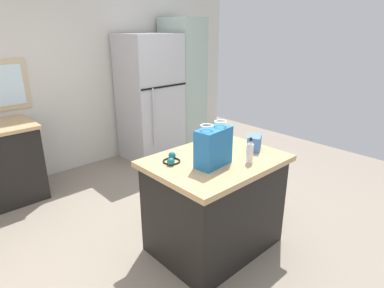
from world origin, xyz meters
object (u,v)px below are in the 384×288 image
Objects in this scene: small_box at (254,143)px; shopping_bag at (213,147)px; ear_defenders at (171,159)px; tall_cabinet at (183,86)px; refrigerator at (150,98)px; bottle at (250,152)px; kitchen_island at (215,203)px.

shopping_bag is at bearing 177.87° from small_box.
ear_defenders is (-0.21, 0.28, -0.14)m from shopping_bag.
tall_cabinet is at bearing 53.70° from shopping_bag.
small_box is (0.52, -0.02, -0.09)m from shopping_bag.
refrigerator reaches higher than bottle.
refrigerator is (0.92, 2.22, 0.48)m from kitchen_island.
ear_defenders is at bearing 148.95° from kitchen_island.
kitchen_island is 0.61m from bottle.
tall_cabinet is at bearing 59.96° from bottle.
ear_defenders is (-0.47, 0.45, -0.07)m from bottle.
ear_defenders reaches higher than kitchen_island.
bottle reaches higher than ear_defenders.
shopping_bag is (-1.69, -2.30, 0.01)m from tall_cabinet.
kitchen_island is 7.58× the size of small_box.
refrigerator reaches higher than shopping_bag.
tall_cabinet reaches higher than shopping_bag.
bottle reaches higher than small_box.
refrigerator reaches higher than kitchen_island.
refrigerator reaches higher than ear_defenders.
kitchen_island is 0.65m from small_box.
shopping_bag is (-1.04, -2.30, 0.12)m from refrigerator.
small_box is at bearing -2.13° from shopping_bag.
shopping_bag is 1.65× the size of bottle.
small_box reaches higher than kitchen_island.
kitchen_island is 5.39× the size of ear_defenders.
small_box is at bearing -116.80° from tall_cabinet.
bottle is at bearing -149.80° from small_box.
bottle is (0.14, -0.25, 0.54)m from kitchen_island.
small_box is at bearing -102.61° from refrigerator.
kitchen_island is at bearing 119.24° from bottle.
ear_defenders is (-1.24, -2.02, -0.02)m from refrigerator.
refrigerator is 0.89× the size of tall_cabinet.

